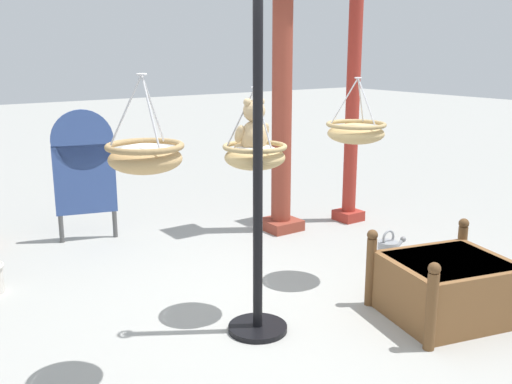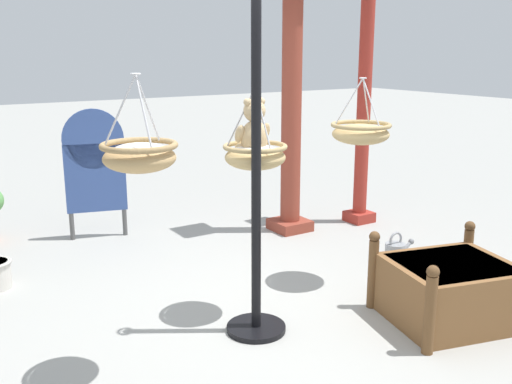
{
  "view_description": "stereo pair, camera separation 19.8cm",
  "coord_description": "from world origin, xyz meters",
  "views": [
    {
      "loc": [
        -2.42,
        -3.44,
        2.05
      ],
      "look_at": [
        0.01,
        0.03,
        1.0
      ],
      "focal_mm": 41.11,
      "sensor_mm": 36.0,
      "label": 1
    },
    {
      "loc": [
        -2.26,
        -3.55,
        2.05
      ],
      "look_at": [
        0.01,
        0.03,
        1.0
      ],
      "focal_mm": 41.11,
      "sensor_mm": 36.0,
      "label": 2
    }
  ],
  "objects": [
    {
      "name": "ground_plane",
      "position": [
        0.0,
        0.0,
        0.0
      ],
      "size": [
        40.0,
        40.0,
        0.0
      ],
      "primitive_type": "plane",
      "color": "#9E9E99"
    },
    {
      "name": "display_pole_central",
      "position": [
        -0.12,
        -0.18,
        0.79
      ],
      "size": [
        0.44,
        0.44,
        2.52
      ],
      "color": "black",
      "rests_on": "ground"
    },
    {
      "name": "hanging_basket_with_teddy",
      "position": [
        0.03,
        0.07,
        1.27
      ],
      "size": [
        0.48,
        0.48,
        0.61
      ],
      "color": "tan"
    },
    {
      "name": "teddy_bear",
      "position": [
        0.03,
        0.09,
        1.46
      ],
      "size": [
        0.29,
        0.25,
        0.42
      ],
      "color": "tan"
    },
    {
      "name": "hanging_basket_left_high",
      "position": [
        -1.02,
        -0.32,
        1.43
      ],
      "size": [
        0.46,
        0.46,
        0.58
      ],
      "color": "tan"
    },
    {
      "name": "hanging_basket_right_low",
      "position": [
        1.14,
        0.15,
        1.35
      ],
      "size": [
        0.51,
        0.51,
        0.56
      ],
      "color": "tan"
    },
    {
      "name": "greenhouse_pillar_right",
      "position": [
        1.55,
        1.72,
        1.39
      ],
      "size": [
        0.42,
        0.42,
        2.88
      ],
      "color": "brown",
      "rests_on": "ground"
    },
    {
      "name": "greenhouse_pillar_far_back",
      "position": [
        2.46,
        1.55,
        1.48
      ],
      "size": [
        0.31,
        0.31,
        3.06
      ],
      "color": "#9E2D23",
      "rests_on": "ground"
    },
    {
      "name": "wooden_planter_box",
      "position": [
        1.23,
        -0.82,
        0.26
      ],
      "size": [
        1.15,
        1.07,
        0.64
      ],
      "color": "brown",
      "rests_on": "ground"
    },
    {
      "name": "display_sign_board",
      "position": [
        -0.4,
        2.63,
        0.84
      ],
      "size": [
        0.63,
        0.21,
        1.43
      ],
      "color": "#334C8C",
      "rests_on": "ground"
    },
    {
      "name": "watering_can",
      "position": [
        1.84,
        0.33,
        0.1
      ],
      "size": [
        0.35,
        0.2,
        0.3
      ],
      "color": "gray",
      "rests_on": "ground"
    }
  ]
}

